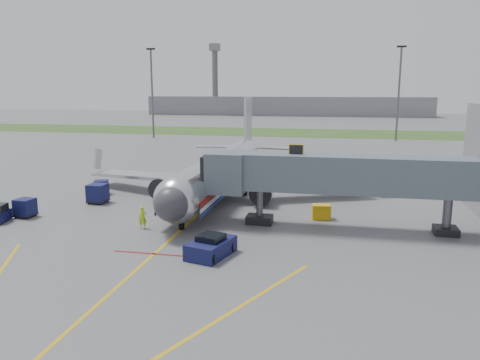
% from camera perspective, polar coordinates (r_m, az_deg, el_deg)
% --- Properties ---
extents(ground, '(400.00, 400.00, 0.00)m').
position_cam_1_polar(ground, '(37.22, -8.11, -6.85)').
color(ground, '#565659').
rests_on(ground, ground).
extents(grass_strip, '(300.00, 25.00, 0.01)m').
position_cam_1_polar(grass_strip, '(124.38, 6.10, 5.78)').
color(grass_strip, '#2D4C1E').
rests_on(grass_strip, ground).
extents(apron_markings, '(21.52, 50.00, 0.01)m').
position_cam_1_polar(apron_markings, '(30.79, -12.85, -10.91)').
color(apron_markings, gold).
rests_on(apron_markings, ground).
extents(airliner, '(32.10, 35.67, 10.25)m').
position_cam_1_polar(airliner, '(50.78, -2.37, 1.17)').
color(airliner, silver).
rests_on(airliner, ground).
extents(jet_bridge, '(25.30, 4.00, 6.90)m').
position_cam_1_polar(jet_bridge, '(38.87, 12.47, 0.57)').
color(jet_bridge, slate).
rests_on(jet_bridge, ground).
extents(light_mast_left, '(2.00, 0.44, 20.40)m').
position_cam_1_polar(light_mast_left, '(111.56, -10.67, 10.60)').
color(light_mast_left, '#595B60').
rests_on(light_mast_left, ground).
extents(light_mast_right, '(2.00, 0.44, 20.40)m').
position_cam_1_polar(light_mast_right, '(109.00, 18.80, 10.20)').
color(light_mast_right, '#595B60').
rests_on(light_mast_right, ground).
extents(distant_terminal, '(120.00, 14.00, 8.00)m').
position_cam_1_polar(distant_terminal, '(204.60, 5.59, 8.98)').
color(distant_terminal, slate).
rests_on(distant_terminal, ground).
extents(control_tower, '(4.00, 4.00, 30.00)m').
position_cam_1_polar(control_tower, '(205.10, -3.07, 12.74)').
color(control_tower, '#595B60').
rests_on(control_tower, ground).
extents(pushback_tug, '(3.13, 4.12, 1.52)m').
position_cam_1_polar(pushback_tug, '(32.69, -3.57, -8.14)').
color(pushback_tug, '#0B1334').
rests_on(pushback_tug, ground).
extents(baggage_cart_a, '(1.83, 1.83, 1.55)m').
position_cam_1_polar(baggage_cart_a, '(53.25, -16.55, -0.85)').
color(baggage_cart_a, '#0B1334').
rests_on(baggage_cart_a, ground).
extents(baggage_cart_b, '(1.68, 1.68, 1.67)m').
position_cam_1_polar(baggage_cart_b, '(46.35, -24.73, -3.09)').
color(baggage_cart_b, '#0B1334').
rests_on(baggage_cart_b, ground).
extents(baggage_cart_c, '(1.81, 1.81, 1.93)m').
position_cam_1_polar(baggage_cart_c, '(49.38, -16.96, -1.57)').
color(baggage_cart_c, '#0B1334').
rests_on(baggage_cart_c, ground).
extents(belt_loader, '(1.86, 4.84, 2.32)m').
position_cam_1_polar(belt_loader, '(50.60, -6.04, -1.31)').
color(belt_loader, '#0B1334').
rests_on(belt_loader, ground).
extents(ground_power_cart, '(1.75, 1.31, 1.28)m').
position_cam_1_polar(ground_power_cart, '(42.21, 9.87, -3.85)').
color(ground_power_cart, '#E7AF0D').
rests_on(ground_power_cart, ground).
extents(ramp_worker, '(0.78, 0.63, 1.85)m').
position_cam_1_polar(ramp_worker, '(39.52, -11.79, -4.51)').
color(ramp_worker, '#ACD719').
rests_on(ramp_worker, ground).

